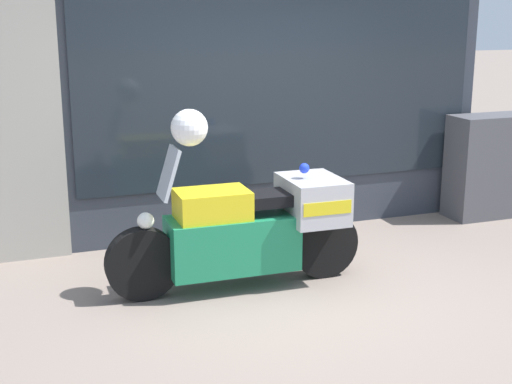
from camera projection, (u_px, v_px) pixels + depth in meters
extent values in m
plane|color=gray|center=(319.00, 295.00, 6.01)|extent=(60.00, 60.00, 0.00)
cube|color=#333842|center=(241.00, 74.00, 7.41)|extent=(5.52, 0.40, 3.36)
cube|color=#A39E93|center=(7.00, 81.00, 6.66)|extent=(0.91, 0.55, 3.36)
cube|color=#1E262D|center=(286.00, 70.00, 7.34)|extent=(4.38, 0.02, 2.36)
cube|color=slate|center=(274.00, 201.00, 7.89)|extent=(4.16, 0.30, 0.55)
cube|color=silver|center=(269.00, 120.00, 7.80)|extent=(4.16, 0.02, 1.27)
cube|color=beige|center=(275.00, 63.00, 7.52)|extent=(4.16, 0.30, 0.02)
cube|color=#195623|center=(128.00, 62.00, 6.99)|extent=(0.18, 0.04, 0.06)
cube|color=#B7B2A8|center=(204.00, 61.00, 7.25)|extent=(0.18, 0.04, 0.06)
cube|color=maroon|center=(275.00, 59.00, 7.51)|extent=(0.18, 0.04, 0.06)
cube|color=black|center=(341.00, 57.00, 7.77)|extent=(0.18, 0.04, 0.06)
cube|color=#C68E19|center=(402.00, 56.00, 8.03)|extent=(0.18, 0.04, 0.06)
cube|color=orange|center=(145.00, 176.00, 7.25)|extent=(0.19, 0.04, 0.27)
cube|color=white|center=(234.00, 169.00, 7.57)|extent=(0.19, 0.02, 0.27)
cube|color=red|center=(316.00, 163.00, 7.89)|extent=(0.19, 0.04, 0.27)
cube|color=#2866B7|center=(392.00, 157.00, 8.22)|extent=(0.19, 0.04, 0.27)
cylinder|color=black|center=(142.00, 264.00, 5.85)|extent=(0.62, 0.15, 0.61)
cylinder|color=black|center=(324.00, 243.00, 6.36)|extent=(0.62, 0.15, 0.61)
cube|color=#1E8456|center=(232.00, 243.00, 6.07)|extent=(1.12, 0.48, 0.47)
cube|color=yellow|center=(212.00, 206.00, 5.93)|extent=(0.61, 0.43, 0.27)
cube|color=black|center=(260.00, 199.00, 6.06)|extent=(0.65, 0.36, 0.10)
cube|color=#B7B7BC|center=(312.00, 199.00, 6.22)|extent=(0.50, 0.66, 0.38)
cube|color=yellow|center=(312.00, 199.00, 6.22)|extent=(0.45, 0.67, 0.11)
cube|color=#B2BCC6|center=(169.00, 173.00, 5.74)|extent=(0.16, 0.32, 0.42)
sphere|color=white|center=(146.00, 221.00, 5.77)|extent=(0.14, 0.14, 0.14)
sphere|color=blue|center=(304.00, 168.00, 6.12)|extent=(0.09, 0.09, 0.09)
cube|color=#4C4C51|center=(489.00, 166.00, 8.18)|extent=(0.96, 0.45, 1.18)
sphere|color=white|center=(189.00, 128.00, 5.71)|extent=(0.30, 0.30, 0.30)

